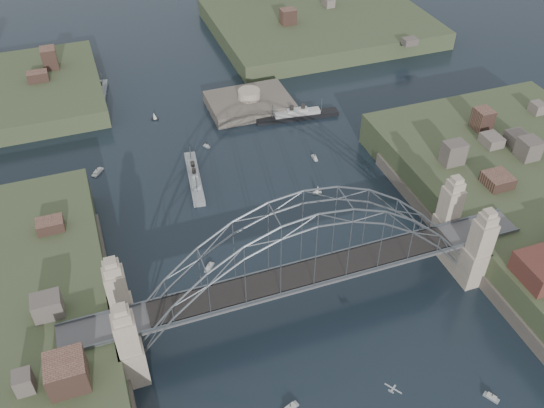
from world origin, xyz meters
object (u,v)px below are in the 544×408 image
Objects in this scene: naval_cruiser_near at (194,177)px; naval_cruiser_far at (102,93)px; fort_island at (249,109)px; ocean_liner at (297,116)px; bridge at (308,258)px.

naval_cruiser_near is 1.32× the size of naval_cruiser_far.
ocean_liner is (10.30, -9.45, 1.19)m from fort_island.
naval_cruiser_near is (-22.02, -26.73, 1.25)m from fort_island.
ocean_liner is at bearing 28.13° from naval_cruiser_near.
fort_island reaches higher than naval_cruiser_far.
naval_cruiser_near is (-10.02, 43.27, -11.41)m from bridge.
fort_island is 0.98× the size of ocean_liner.
bridge is 45.86m from naval_cruiser_near.
naval_cruiser_far is (-25.10, 90.37, -11.54)m from bridge.
fort_island is 1.47× the size of naval_cruiser_far.
bridge reaches higher than fort_island.
bridge is 94.50m from naval_cruiser_far.
bridge is at bearing -74.48° from naval_cruiser_far.
naval_cruiser_near reaches higher than naval_cruiser_far.
bridge is 3.74× the size of ocean_liner.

